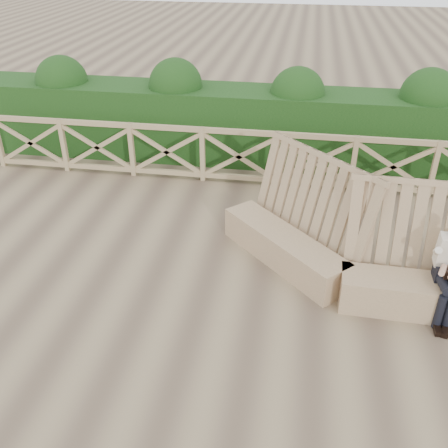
# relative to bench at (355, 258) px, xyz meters

# --- Properties ---
(ground) EXTENTS (60.00, 60.00, 0.00)m
(ground) POSITION_rel_bench_xyz_m (-2.03, -0.60, -0.41)
(ground) COLOR brown
(ground) RESTS_ON ground
(bench) EXTENTS (4.01, 2.26, 1.61)m
(bench) POSITION_rel_bench_xyz_m (0.00, 0.00, 0.00)
(bench) COLOR #8B704F
(bench) RESTS_ON ground
(guardrail) EXTENTS (10.10, 0.09, 1.10)m
(guardrail) POSITION_rel_bench_xyz_m (-2.03, 2.90, 0.15)
(guardrail) COLOR #8A6E50
(guardrail) RESTS_ON ground
(hedge) EXTENTS (12.00, 1.20, 1.50)m
(hedge) POSITION_rel_bench_xyz_m (-2.03, 4.10, 0.34)
(hedge) COLOR black
(hedge) RESTS_ON ground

